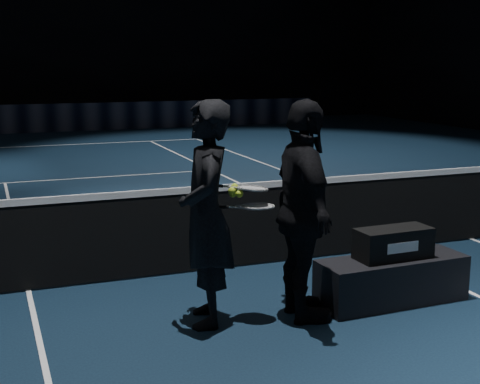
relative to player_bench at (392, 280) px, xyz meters
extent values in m
plane|color=black|center=(-3.23, 1.56, -0.22)|extent=(36.00, 36.00, 0.00)
cube|color=black|center=(-3.23, 1.56, 0.23)|extent=(12.80, 0.02, 0.86)
cube|color=white|center=(-3.23, 1.56, 0.70)|extent=(12.80, 0.03, 0.07)
cube|color=black|center=(0.00, 0.00, 0.00)|extent=(1.47, 0.52, 0.44)
cube|color=black|center=(0.00, 0.00, 0.36)|extent=(0.74, 0.33, 0.29)
cube|color=white|center=(0.00, -0.16, 0.36)|extent=(0.34, 0.01, 0.10)
imported|color=black|center=(-1.80, 0.17, 0.76)|extent=(0.62, 0.80, 1.96)
imported|color=black|center=(-0.98, -0.06, 0.76)|extent=(0.63, 1.20, 1.96)
camera|label=1|loc=(-3.53, -5.15, 2.06)|focal=50.00mm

